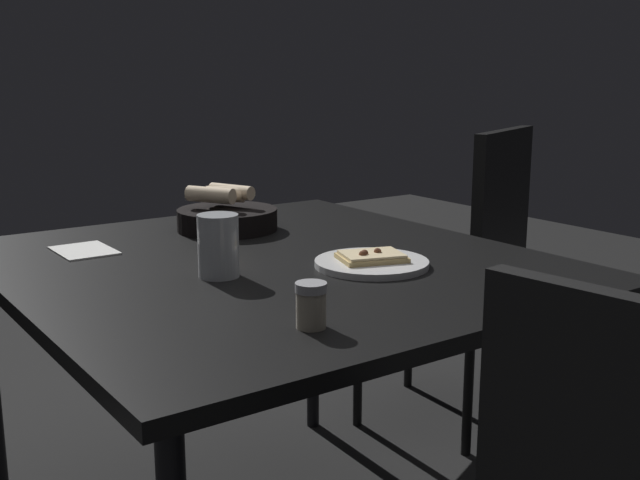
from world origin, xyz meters
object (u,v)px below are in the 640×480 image
(dining_table, at_px, (270,283))
(pepper_shaker, at_px, (311,308))
(bread_basket, at_px, (227,216))
(beer_glass, at_px, (218,250))
(pizza_plate, at_px, (372,262))
(chair_spare, at_px, (465,262))

(dining_table, height_order, pepper_shaker, pepper_shaker)
(bread_basket, relative_size, beer_glass, 2.03)
(dining_table, distance_m, pepper_shaker, 0.48)
(dining_table, relative_size, pepper_shaker, 15.95)
(pizza_plate, xyz_separation_m, chair_spare, (-0.45, 0.75, -0.20))
(beer_glass, xyz_separation_m, chair_spare, (-0.34, 1.05, -0.25))
(dining_table, distance_m, beer_glass, 0.20)
(dining_table, relative_size, chair_spare, 1.23)
(bread_basket, xyz_separation_m, pepper_shaker, (0.77, -0.27, -0.00))
(dining_table, distance_m, pizza_plate, 0.24)
(beer_glass, distance_m, pepper_shaker, 0.37)
(dining_table, height_order, beer_glass, beer_glass)
(dining_table, height_order, pizza_plate, pizza_plate)
(pizza_plate, xyz_separation_m, pepper_shaker, (0.25, -0.33, 0.02))
(beer_glass, xyz_separation_m, pepper_shaker, (0.37, -0.03, -0.02))
(dining_table, xyz_separation_m, pizza_plate, (0.18, 0.14, 0.06))
(pepper_shaker, height_order, chair_spare, chair_spare)
(pizza_plate, distance_m, chair_spare, 0.90)
(beer_glass, bearing_deg, dining_table, 111.63)
(beer_glass, relative_size, pepper_shaker, 1.69)
(chair_spare, bearing_deg, bread_basket, -94.59)
(bread_basket, height_order, chair_spare, chair_spare)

